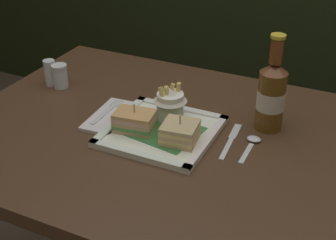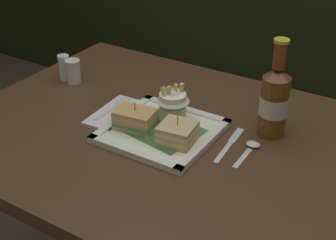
# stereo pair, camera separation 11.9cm
# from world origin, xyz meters

# --- Properties ---
(dining_table) EXTENTS (1.13, 0.81, 0.77)m
(dining_table) POSITION_xyz_m (0.00, 0.00, 0.66)
(dining_table) COLOR #472E1D
(dining_table) RESTS_ON ground_plane
(square_plate) EXTENTS (0.26, 0.26, 0.02)m
(square_plate) POSITION_xyz_m (-0.03, -0.01, 0.77)
(square_plate) COLOR white
(square_plate) RESTS_ON dining_table
(sandwich_half_left) EXTENTS (0.11, 0.08, 0.07)m
(sandwich_half_left) POSITION_xyz_m (-0.09, -0.04, 0.80)
(sandwich_half_left) COLOR tan
(sandwich_half_left) RESTS_ON square_plate
(sandwich_half_right) EXTENTS (0.09, 0.09, 0.07)m
(sandwich_half_right) POSITION_xyz_m (0.03, -0.04, 0.80)
(sandwich_half_right) COLOR tan
(sandwich_half_right) RESTS_ON square_plate
(fries_cup) EXTENTS (0.09, 0.09, 0.10)m
(fries_cup) POSITION_xyz_m (-0.03, 0.05, 0.83)
(fries_cup) COLOR white
(fries_cup) RESTS_ON square_plate
(beer_bottle) EXTENTS (0.07, 0.07, 0.25)m
(beer_bottle) POSITION_xyz_m (0.20, 0.13, 0.86)
(beer_bottle) COLOR brown
(beer_bottle) RESTS_ON dining_table
(folded_napkin) EXTENTS (0.10, 0.18, 0.01)m
(folded_napkin) POSITION_xyz_m (-0.19, -0.00, 0.77)
(folded_napkin) COLOR silver
(folded_napkin) RESTS_ON dining_table
(fork) EXTENTS (0.02, 0.14, 0.00)m
(fork) POSITION_xyz_m (-0.20, 0.02, 0.78)
(fork) COLOR silver
(fork) RESTS_ON dining_table
(knife) EXTENTS (0.03, 0.17, 0.00)m
(knife) POSITION_xyz_m (0.14, 0.03, 0.77)
(knife) COLOR silver
(knife) RESTS_ON dining_table
(spoon) EXTENTS (0.04, 0.12, 0.01)m
(spoon) POSITION_xyz_m (0.19, 0.04, 0.77)
(spoon) COLOR silver
(spoon) RESTS_ON dining_table
(salt_shaker) EXTENTS (0.03, 0.03, 0.08)m
(salt_shaker) POSITION_xyz_m (-0.46, 0.10, 0.80)
(salt_shaker) COLOR silver
(salt_shaker) RESTS_ON dining_table
(pepper_shaker) EXTENTS (0.05, 0.05, 0.07)m
(pepper_shaker) POSITION_xyz_m (-0.42, 0.10, 0.80)
(pepper_shaker) COLOR silver
(pepper_shaker) RESTS_ON dining_table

